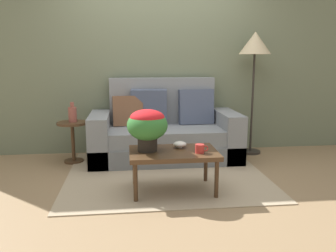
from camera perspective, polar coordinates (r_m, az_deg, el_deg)
ground_plane at (r=4.03m, az=-0.34°, el=-8.02°), size 14.00×14.00×0.00m
wall_back at (r=4.95m, az=-1.84°, el=11.08°), size 6.40×0.12×2.64m
area_rug at (r=4.05m, az=-0.38°, el=-7.81°), size 2.21×1.97×0.01m
couch at (r=4.60m, az=-0.63°, el=-1.37°), size 1.91×0.87×1.05m
coffee_table at (r=3.45m, az=0.89°, el=-4.77°), size 0.86×0.56×0.42m
side_table at (r=4.59m, az=-15.28°, el=-1.34°), size 0.38×0.38×0.52m
floor_lamp at (r=4.91m, az=13.98°, el=12.08°), size 0.43×0.43×1.66m
potted_plant at (r=3.39m, az=-3.39°, el=0.19°), size 0.40×0.40×0.41m
coffee_mug at (r=3.37m, az=5.24°, el=-3.70°), size 0.13×0.09×0.09m
snack_bowl at (r=3.55m, az=1.95°, el=-2.98°), size 0.13×0.13×0.07m
table_vase at (r=4.55m, az=-15.30°, el=1.92°), size 0.10×0.10×0.25m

